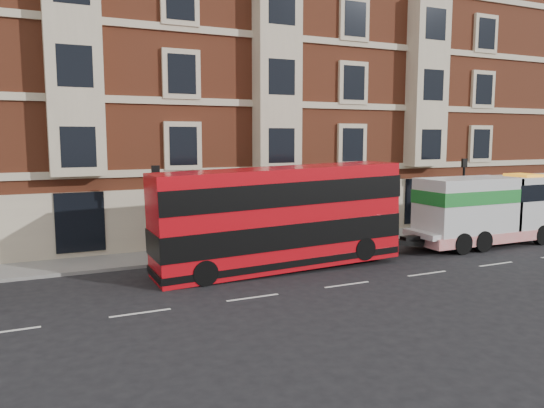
{
  "coord_description": "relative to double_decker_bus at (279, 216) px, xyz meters",
  "views": [
    {
      "loc": [
        -11.17,
        -17.04,
        5.73
      ],
      "look_at": [
        -1.37,
        4.0,
        2.8
      ],
      "focal_mm": 35.0,
      "sensor_mm": 36.0,
      "label": 1
    }
  ],
  "objects": [
    {
      "name": "sidewalk",
      "position": [
        1.37,
        4.17,
        -2.28
      ],
      "size": [
        90.0,
        3.0,
        0.15
      ],
      "primitive_type": "cube",
      "color": "slate",
      "rests_on": "ground"
    },
    {
      "name": "ground",
      "position": [
        1.37,
        -3.33,
        -2.35
      ],
      "size": [
        120.0,
        120.0,
        0.0
      ],
      "primitive_type": "plane",
      "color": "black",
      "rests_on": "ground"
    },
    {
      "name": "lamp_post_east",
      "position": [
        13.37,
        2.87,
        0.33
      ],
      "size": [
        0.35,
        0.15,
        4.35
      ],
      "color": "black",
      "rests_on": "sidewalk"
    },
    {
      "name": "tow_truck",
      "position": [
        12.06,
        0.0,
        -0.41
      ],
      "size": [
        8.78,
        2.59,
        3.66
      ],
      "color": "silver",
      "rests_on": "ground"
    },
    {
      "name": "victorian_terrace",
      "position": [
        1.87,
        11.67,
        7.71
      ],
      "size": [
        45.0,
        12.0,
        20.4
      ],
      "color": "brown",
      "rests_on": "ground"
    },
    {
      "name": "lamp_post_west",
      "position": [
        -4.63,
        2.87,
        0.33
      ],
      "size": [
        0.35,
        0.15,
        4.35
      ],
      "color": "black",
      "rests_on": "sidewalk"
    },
    {
      "name": "double_decker_bus",
      "position": [
        0.0,
        0.0,
        0.0
      ],
      "size": [
        10.96,
        2.52,
        4.44
      ],
      "color": "red",
      "rests_on": "ground"
    }
  ]
}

